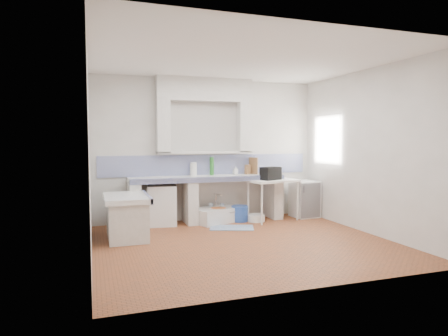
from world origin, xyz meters
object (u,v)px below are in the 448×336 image
object	(u,v)px
side_table	(273,200)
stove	(162,205)
sink	(219,215)
fridge	(305,199)

from	to	relation	value
side_table	stove	bearing A→B (deg)	159.18
sink	side_table	bearing A→B (deg)	-36.15
stove	fridge	distance (m)	2.95
sink	side_table	distance (m)	1.11
stove	side_table	world-z (taller)	stove
stove	fridge	xyz separation A→B (m)	(2.95, -0.17, 0.00)
fridge	sink	bearing A→B (deg)	171.48
side_table	fridge	world-z (taller)	fridge
stove	side_table	size ratio (longest dim) A/B	0.77
stove	fridge	world-z (taller)	fridge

